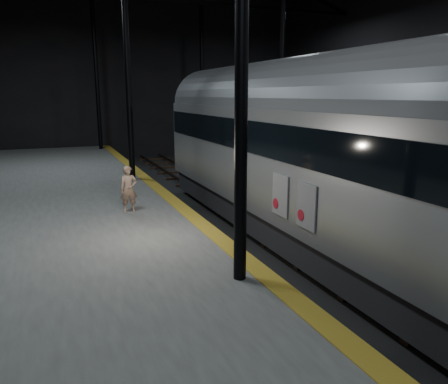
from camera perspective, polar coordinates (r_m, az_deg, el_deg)
ground at (r=14.63m, az=9.29°, el=-6.50°), size 44.00×44.00×0.00m
platform_left at (r=12.50m, az=-21.85°, el=-8.20°), size 9.00×43.80×1.00m
tactile_strip at (r=12.98m, az=-2.95°, el=-4.16°), size 0.50×43.80×0.01m
track at (r=14.61m, az=9.30°, el=-6.24°), size 2.40×43.00×0.24m
train at (r=12.34m, az=14.47°, el=5.04°), size 3.22×21.51×5.75m
woman at (r=14.46m, az=-12.34°, el=0.38°), size 0.55×0.37×1.51m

